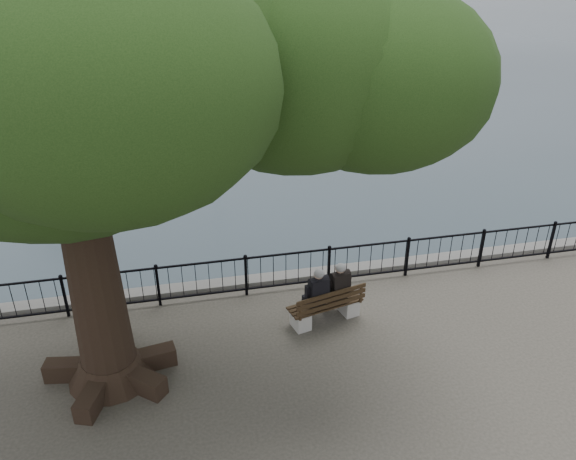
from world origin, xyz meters
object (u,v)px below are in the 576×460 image
object	(u,v)px
person_right	(336,291)
lion_monument	(203,12)
bench	(326,309)
tree	(115,57)
person_left	(315,297)

from	to	relation	value
person_right	lion_monument	world-z (taller)	lion_monument
bench	person_right	world-z (taller)	person_right
tree	lion_monument	xyz separation A→B (m)	(5.10, 49.54, -4.60)
person_right	tree	world-z (taller)	tree
tree	lion_monument	world-z (taller)	tree
bench	person_right	xyz separation A→B (m)	(0.26, 0.16, 0.34)
person_right	tree	size ratio (longest dim) A/B	0.13
bench	person_left	size ratio (longest dim) A/B	1.25
person_left	bench	bearing A→B (deg)	-9.26
person_left	person_right	xyz separation A→B (m)	(0.51, 0.12, 0.00)
person_left	person_right	distance (m)	0.52
bench	tree	xyz separation A→B (m)	(-3.64, -0.71, 5.60)
person_left	tree	xyz separation A→B (m)	(-3.40, -0.75, 5.26)
lion_monument	person_left	bearing A→B (deg)	-92.00
person_left	tree	bearing A→B (deg)	-167.63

